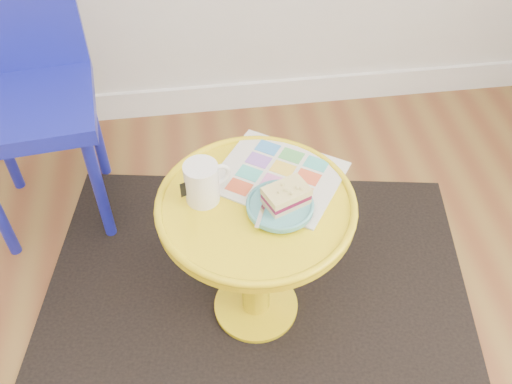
{
  "coord_description": "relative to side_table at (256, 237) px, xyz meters",
  "views": [
    {
      "loc": [
        0.51,
        0.07,
        1.49
      ],
      "look_at": [
        0.64,
        1.0,
        0.51
      ],
      "focal_mm": 40.0,
      "sensor_mm": 36.0,
      "label": 1
    }
  ],
  "objects": [
    {
      "name": "cake_slice",
      "position": [
        0.07,
        -0.03,
        0.18
      ],
      "size": [
        0.12,
        0.1,
        0.05
      ],
      "rotation": [
        0.0,
        0.0,
        0.4
      ],
      "color": "#D3BC8C",
      "rests_on": "plate"
    },
    {
      "name": "newspaper",
      "position": [
        0.07,
        0.08,
        0.13
      ],
      "size": [
        0.39,
        0.38,
        0.01
      ],
      "primitive_type": "cube",
      "rotation": [
        0.0,
        0.0,
        -0.6
      ],
      "color": "silver",
      "rests_on": "side_table"
    },
    {
      "name": "rug",
      "position": [
        0.0,
        0.0,
        -0.33
      ],
      "size": [
        1.47,
        1.31,
        0.01
      ],
      "primitive_type": "cube",
      "rotation": [
        0.0,
        0.0,
        -0.17
      ],
      "color": "black",
      "rests_on": "ground"
    },
    {
      "name": "fork",
      "position": [
        0.02,
        -0.03,
        0.16
      ],
      "size": [
        0.07,
        0.14,
        0.0
      ],
      "rotation": [
        0.0,
        0.0,
        -0.38
      ],
      "color": "silver",
      "rests_on": "plate"
    },
    {
      "name": "mug",
      "position": [
        -0.12,
        0.03,
        0.19
      ],
      "size": [
        0.12,
        0.08,
        0.11
      ],
      "rotation": [
        0.0,
        0.0,
        0.37
      ],
      "color": "white",
      "rests_on": "side_table"
    },
    {
      "name": "plate",
      "position": [
        0.05,
        -0.03,
        0.15
      ],
      "size": [
        0.16,
        0.16,
        0.02
      ],
      "color": "#50A3AA",
      "rests_on": "newspaper"
    },
    {
      "name": "chair",
      "position": [
        -0.62,
        0.56,
        0.17
      ],
      "size": [
        0.43,
        0.43,
        0.88
      ],
      "rotation": [
        0.0,
        0.0,
        0.1
      ],
      "color": "#181DA1",
      "rests_on": "ground"
    },
    {
      "name": "side_table",
      "position": [
        0.0,
        0.0,
        0.0
      ],
      "size": [
        0.49,
        0.49,
        0.47
      ],
      "color": "yellow",
      "rests_on": "ground"
    }
  ]
}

